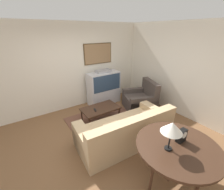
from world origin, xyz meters
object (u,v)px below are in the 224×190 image
at_px(armchair, 141,100).
at_px(tv, 104,88).
at_px(couch, 126,131).
at_px(console_table, 177,149).
at_px(mantel_clock, 181,136).
at_px(table_lamp, 172,128).
at_px(coffee_table, 100,109).

bearing_deg(armchair, tv, -123.20).
xyz_separation_m(couch, console_table, (0.03, -1.23, 0.43)).
distance_m(couch, armchair, 1.77).
bearing_deg(console_table, mantel_clock, 18.55).
bearing_deg(mantel_clock, armchair, 59.56).
relative_size(couch, console_table, 1.72).
bearing_deg(table_lamp, armchair, 53.84).
distance_m(coffee_table, console_table, 2.34).
bearing_deg(table_lamp, coffee_table, 87.05).
xyz_separation_m(console_table, table_lamp, (-0.19, 0.04, 0.45)).
bearing_deg(mantel_clock, tv, 80.85).
distance_m(coffee_table, mantel_clock, 2.34).
distance_m(tv, mantel_clock, 3.33).
height_order(tv, coffee_table, tv).
relative_size(table_lamp, mantel_clock, 2.18).
height_order(armchair, coffee_table, armchair).
xyz_separation_m(coffee_table, console_table, (0.08, -2.31, 0.33)).
bearing_deg(couch, table_lamp, 85.99).
height_order(couch, mantel_clock, mantel_clock).
bearing_deg(console_table, table_lamp, 167.94).
height_order(coffee_table, table_lamp, table_lamp).
xyz_separation_m(couch, coffee_table, (-0.04, 1.08, 0.10)).
bearing_deg(couch, armchair, -141.36).
bearing_deg(tv, armchair, -54.41).
bearing_deg(console_table, tv, 78.95).
distance_m(tv, console_table, 3.38).
relative_size(tv, console_table, 0.94).
bearing_deg(console_table, couch, 91.55).
xyz_separation_m(table_lamp, mantel_clock, (0.31, -0.00, -0.27)).
height_order(table_lamp, mantel_clock, table_lamp).
bearing_deg(console_table, coffee_table, 91.90).
height_order(tv, console_table, tv).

